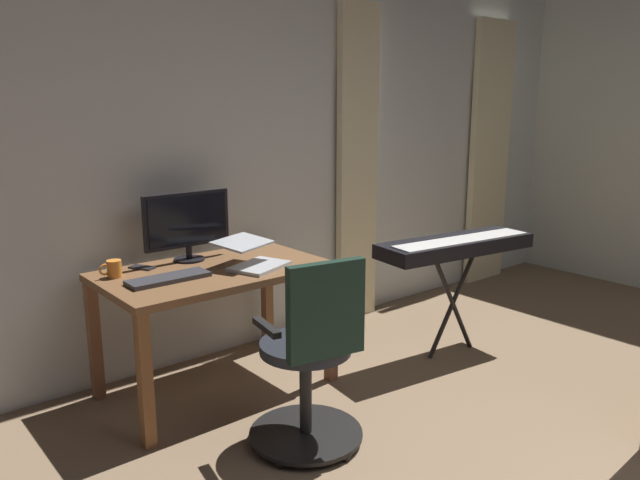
% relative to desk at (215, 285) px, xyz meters
% --- Properties ---
extents(back_room_partition, '(5.82, 0.10, 2.69)m').
position_rel_desk_xyz_m(back_room_partition, '(-1.04, -0.52, 0.72)').
color(back_room_partition, silver).
rests_on(back_room_partition, ground).
extents(curtain_left_panel, '(0.51, 0.06, 2.32)m').
position_rel_desk_xyz_m(curtain_left_panel, '(-3.09, -0.41, 0.53)').
color(curtain_left_panel, beige).
rests_on(curtain_left_panel, ground).
extents(curtain_right_panel, '(0.36, 0.06, 2.32)m').
position_rel_desk_xyz_m(curtain_right_panel, '(-1.47, -0.41, 0.53)').
color(curtain_right_panel, beige).
rests_on(curtain_right_panel, ground).
extents(desk, '(1.24, 0.74, 0.72)m').
position_rel_desk_xyz_m(desk, '(0.00, 0.00, 0.00)').
color(desk, brown).
rests_on(desk, ground).
extents(office_chair, '(0.56, 0.56, 0.96)m').
position_rel_desk_xyz_m(office_chair, '(-0.03, 0.83, -0.19)').
color(office_chair, black).
rests_on(office_chair, ground).
extents(computer_monitor, '(0.53, 0.18, 0.40)m').
position_rel_desk_xyz_m(computer_monitor, '(0.02, -0.25, 0.32)').
color(computer_monitor, black).
rests_on(computer_monitor, desk).
extents(computer_keyboard, '(0.43, 0.15, 0.02)m').
position_rel_desk_xyz_m(computer_keyboard, '(0.30, 0.06, 0.11)').
color(computer_keyboard, '#333338').
rests_on(computer_keyboard, desk).
extents(laptop, '(0.42, 0.43, 0.15)m').
position_rel_desk_xyz_m(laptop, '(-0.19, 0.11, 0.15)').
color(laptop, '#B7BCC1').
rests_on(laptop, desk).
extents(cell_phone_face_up, '(0.13, 0.16, 0.01)m').
position_rel_desk_xyz_m(cell_phone_face_up, '(0.31, -0.26, 0.10)').
color(cell_phone_face_up, '#232328').
rests_on(cell_phone_face_up, desk).
extents(mug_tea, '(0.12, 0.08, 0.09)m').
position_rel_desk_xyz_m(mug_tea, '(0.50, -0.18, 0.14)').
color(mug_tea, orange).
rests_on(mug_tea, desk).
extents(piano_keyboard, '(1.12, 0.46, 0.79)m').
position_rel_desk_xyz_m(piano_keyboard, '(-1.45, 0.53, 0.09)').
color(piano_keyboard, black).
rests_on(piano_keyboard, ground).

